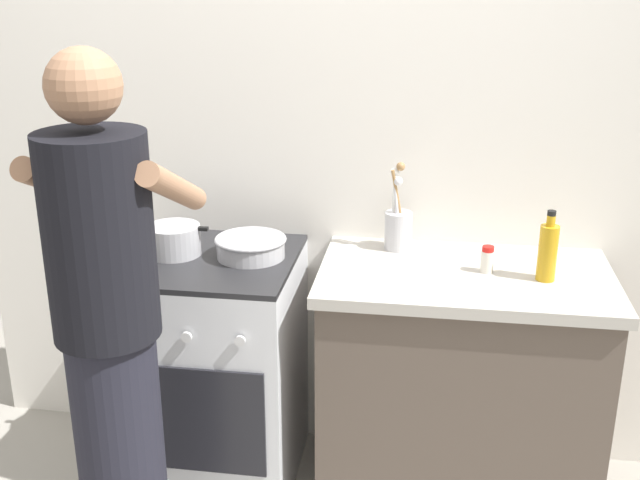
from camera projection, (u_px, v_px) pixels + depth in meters
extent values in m
cube|color=silver|center=(375.00, 146.00, 2.89)|extent=(3.20, 0.10, 2.50)
cube|color=brown|center=(458.00, 392.00, 2.79)|extent=(0.96, 0.56, 0.86)
cube|color=#B7B2A8|center=(466.00, 277.00, 2.64)|extent=(1.00, 0.60, 0.04)
cube|color=silver|center=(217.00, 371.00, 2.92)|extent=(0.60, 0.60, 0.88)
cube|color=#232326|center=(211.00, 260.00, 2.77)|extent=(0.60, 0.60, 0.02)
cube|color=black|center=(192.00, 420.00, 2.64)|extent=(0.51, 0.01, 0.40)
cylinder|color=silver|center=(134.00, 333.00, 2.55)|extent=(0.04, 0.01, 0.04)
cylinder|color=silver|center=(186.00, 337.00, 2.53)|extent=(0.04, 0.01, 0.04)
cylinder|color=silver|center=(240.00, 341.00, 2.50)|extent=(0.04, 0.01, 0.04)
cylinder|color=#B2B2B7|center=(174.00, 240.00, 2.78)|extent=(0.19, 0.19, 0.11)
cube|color=black|center=(143.00, 226.00, 2.78)|extent=(0.04, 0.02, 0.01)
cube|color=black|center=(203.00, 229.00, 2.75)|extent=(0.04, 0.02, 0.01)
cylinder|color=#B7B7BC|center=(251.00, 248.00, 2.76)|extent=(0.24, 0.24, 0.07)
torus|color=#B7B7BC|center=(251.00, 239.00, 2.75)|extent=(0.26, 0.26, 0.01)
cylinder|color=silver|center=(398.00, 231.00, 2.83)|extent=(0.10, 0.10, 0.14)
cylinder|color=silver|center=(397.00, 214.00, 2.80)|extent=(0.04, 0.02, 0.22)
sphere|color=silver|center=(398.00, 181.00, 2.75)|extent=(0.03, 0.03, 0.03)
cylinder|color=#9E7547|center=(399.00, 208.00, 2.80)|extent=(0.07, 0.03, 0.29)
sphere|color=#9E7547|center=(401.00, 167.00, 2.74)|extent=(0.03, 0.03, 0.03)
cylinder|color=white|center=(393.00, 210.00, 2.81)|extent=(0.01, 0.05, 0.26)
sphere|color=white|center=(395.00, 172.00, 2.76)|extent=(0.03, 0.03, 0.03)
cylinder|color=silver|center=(487.00, 262.00, 2.62)|extent=(0.04, 0.04, 0.08)
cylinder|color=red|center=(488.00, 249.00, 2.61)|extent=(0.04, 0.04, 0.02)
cylinder|color=gold|center=(548.00, 253.00, 2.54)|extent=(0.06, 0.06, 0.19)
cylinder|color=gold|center=(551.00, 221.00, 2.50)|extent=(0.03, 0.03, 0.04)
cylinder|color=black|center=(552.00, 213.00, 2.49)|extent=(0.03, 0.03, 0.02)
cylinder|color=black|center=(123.00, 467.00, 2.35)|extent=(0.26, 0.26, 0.90)
cylinder|color=black|center=(99.00, 238.00, 2.10)|extent=(0.30, 0.30, 0.58)
sphere|color=#A07254|center=(84.00, 86.00, 1.96)|extent=(0.20, 0.20, 0.20)
cylinder|color=#A07254|center=(60.00, 183.00, 2.22)|extent=(0.07, 0.41, 0.24)
cylinder|color=#A07254|center=(173.00, 187.00, 2.17)|extent=(0.07, 0.41, 0.24)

